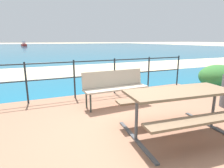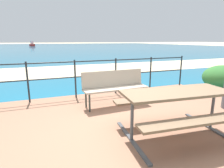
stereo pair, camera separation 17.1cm
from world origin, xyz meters
The scene contains 9 objects.
ground_plane centered at (0.00, 0.00, 0.00)m, with size 240.00×240.00×0.00m, color beige.
patio_paving centered at (0.00, 0.00, 0.03)m, with size 6.40×5.20×0.06m, color #996B51.
sea_water centered at (0.00, 40.00, 0.01)m, with size 90.00×90.00×0.01m, color #196B8E.
beach_strip centered at (0.00, 7.59, 0.01)m, with size 54.00×3.88×0.01m, color beige.
picnic_table centered at (0.55, -0.31, 0.64)m, with size 1.85×1.44×0.75m.
park_bench centered at (0.18, 1.42, 0.57)m, with size 1.57×0.47×0.83m.
railing_fence centered at (0.00, 2.37, 0.71)m, with size 5.94×0.04×1.03m.
shrub_right centered at (4.11, 1.69, 0.40)m, with size 1.27×1.27×0.80m, color #387533.
boat_near centered at (-3.16, 53.12, 0.44)m, with size 1.62×4.87×1.36m.
Camera 1 is at (-1.60, -2.55, 1.60)m, focal length 30.05 mm.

